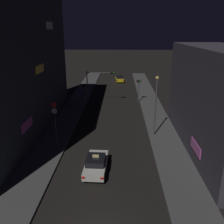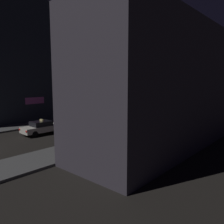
# 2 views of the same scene
# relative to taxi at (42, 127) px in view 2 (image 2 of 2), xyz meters

# --- Properties ---
(sidewalk_left) EXTENTS (3.49, 60.56, 0.18)m
(sidewalk_left) POSITION_rel_taxi_xyz_m (-5.41, 21.00, -0.65)
(sidewalk_left) COLOR #4C4C4C
(sidewalk_left) RESTS_ON ground_plane
(sidewalk_right) EXTENTS (3.49, 60.56, 0.18)m
(sidewalk_right) POSITION_rel_taxi_xyz_m (7.21, 21.00, -0.65)
(sidewalk_right) COLOR #4C4C4C
(sidewalk_right) RESTS_ON ground_plane
(building_facade_left) EXTENTS (6.25, 26.89, 16.85)m
(building_facade_left) POSITION_rel_taxi_xyz_m (-10.24, 8.63, 7.69)
(building_facade_left) COLOR #282D38
(building_facade_left) RESTS_ON ground_plane
(building_facade_right) EXTENTS (6.12, 19.08, 10.43)m
(building_facade_right) POSITION_rel_taxi_xyz_m (11.98, 5.01, 4.48)
(building_facade_right) COLOR #3D3842
(building_facade_right) RESTS_ON ground_plane
(taxi) EXTENTS (1.95, 4.51, 1.62)m
(taxi) POSITION_rel_taxi_xyz_m (0.00, 0.00, 0.00)
(taxi) COLOR silver
(taxi) RESTS_ON ground_plane
(far_car) EXTENTS (2.15, 4.58, 1.42)m
(far_car) POSITION_rel_taxi_xyz_m (1.85, 39.79, -0.00)
(far_car) COLOR yellow
(far_car) RESTS_ON ground_plane
(traffic_light_overhead) EXTENTS (4.69, 0.42, 5.60)m
(traffic_light_overhead) POSITION_rel_taxi_xyz_m (-1.67, 20.67, 3.31)
(traffic_light_overhead) COLOR #47474C
(traffic_light_overhead) RESTS_ON ground_plane
(traffic_light_left_kerb) EXTENTS (0.80, 0.42, 3.98)m
(traffic_light_left_kerb) POSITION_rel_taxi_xyz_m (-3.42, 18.06, 2.10)
(traffic_light_left_kerb) COLOR #47474C
(traffic_light_left_kerb) RESTS_ON ground_plane
(traffic_light_right_kerb) EXTENTS (0.80, 0.42, 3.97)m
(traffic_light_right_kerb) POSITION_rel_taxi_xyz_m (5.22, 22.06, 2.09)
(traffic_light_right_kerb) COLOR #47474C
(traffic_light_right_kerb) RESTS_ON ground_plane
(sign_pole_left) EXTENTS (0.58, 0.10, 4.64)m
(sign_pole_left) POSITION_rel_taxi_xyz_m (-4.85, 5.22, 2.23)
(sign_pole_left) COLOR #47474C
(sign_pole_left) RESTS_ON sidewalk_left
(street_lamp_near_block) EXTENTS (0.39, 0.39, 6.97)m
(street_lamp_near_block) POSITION_rel_taxi_xyz_m (6.11, 7.78, 3.64)
(street_lamp_near_block) COLOR #47474C
(street_lamp_near_block) RESTS_ON sidewalk_right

